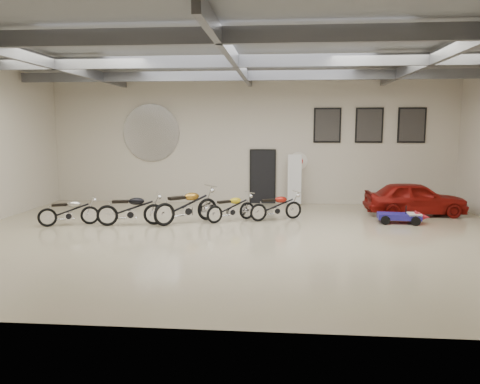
# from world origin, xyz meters

# --- Properties ---
(floor) EXTENTS (16.00, 12.00, 0.01)m
(floor) POSITION_xyz_m (0.00, 0.00, 0.00)
(floor) COLOR tan
(floor) RESTS_ON ground
(ceiling) EXTENTS (16.00, 12.00, 0.01)m
(ceiling) POSITION_xyz_m (0.00, 0.00, 5.00)
(ceiling) COLOR slate
(ceiling) RESTS_ON back_wall
(back_wall) EXTENTS (16.00, 0.02, 5.00)m
(back_wall) POSITION_xyz_m (0.00, 6.00, 2.50)
(back_wall) COLOR beige
(back_wall) RESTS_ON floor
(ceiling_beams) EXTENTS (15.80, 11.80, 0.32)m
(ceiling_beams) POSITION_xyz_m (0.00, 0.00, 4.75)
(ceiling_beams) COLOR #5C5D63
(ceiling_beams) RESTS_ON ceiling
(door) EXTENTS (0.92, 0.08, 2.10)m
(door) POSITION_xyz_m (0.50, 5.95, 1.05)
(door) COLOR black
(door) RESTS_ON back_wall
(logo_plaque) EXTENTS (2.30, 0.06, 1.16)m
(logo_plaque) POSITION_xyz_m (-4.00, 5.95, 2.80)
(logo_plaque) COLOR silver
(logo_plaque) RESTS_ON back_wall
(poster_left) EXTENTS (1.05, 0.08, 1.35)m
(poster_left) POSITION_xyz_m (3.00, 5.96, 3.10)
(poster_left) COLOR black
(poster_left) RESTS_ON back_wall
(poster_mid) EXTENTS (1.05, 0.08, 1.35)m
(poster_mid) POSITION_xyz_m (4.60, 5.96, 3.10)
(poster_mid) COLOR black
(poster_mid) RESTS_ON back_wall
(poster_right) EXTENTS (1.05, 0.08, 1.35)m
(poster_right) POSITION_xyz_m (6.20, 5.96, 3.10)
(poster_right) COLOR black
(poster_right) RESTS_ON back_wall
(oil_sign) EXTENTS (0.72, 0.10, 0.72)m
(oil_sign) POSITION_xyz_m (1.90, 5.95, 1.70)
(oil_sign) COLOR white
(oil_sign) RESTS_ON back_wall
(banner_stand) EXTENTS (0.56, 0.31, 1.95)m
(banner_stand) POSITION_xyz_m (1.76, 5.50, 0.97)
(banner_stand) COLOR white
(banner_stand) RESTS_ON floor
(motorcycle_silver) EXTENTS (1.85, 1.19, 0.92)m
(motorcycle_silver) POSITION_xyz_m (-5.31, 1.10, 0.46)
(motorcycle_silver) COLOR silver
(motorcycle_silver) RESTS_ON floor
(motorcycle_black) EXTENTS (2.12, 1.06, 1.05)m
(motorcycle_black) POSITION_xyz_m (-3.41, 1.28, 0.53)
(motorcycle_black) COLOR silver
(motorcycle_black) RESTS_ON floor
(motorcycle_gold) EXTENTS (2.13, 2.01, 1.16)m
(motorcycle_gold) POSITION_xyz_m (-1.76, 1.80, 0.58)
(motorcycle_gold) COLOR silver
(motorcycle_gold) RESTS_ON floor
(motorcycle_yellow) EXTENTS (1.73, 1.54, 0.92)m
(motorcycle_yellow) POSITION_xyz_m (-0.37, 2.19, 0.46)
(motorcycle_yellow) COLOR silver
(motorcycle_yellow) RESTS_ON floor
(motorcycle_red) EXTENTS (1.86, 1.28, 0.94)m
(motorcycle_red) POSITION_xyz_m (1.08, 2.52, 0.47)
(motorcycle_red) COLOR silver
(motorcycle_red) RESTS_ON floor
(go_kart) EXTENTS (1.67, 0.85, 0.58)m
(go_kart) POSITION_xyz_m (5.11, 2.33, 0.29)
(go_kart) COLOR navy
(go_kart) RESTS_ON floor
(vintage_car) EXTENTS (1.53, 3.47, 1.16)m
(vintage_car) POSITION_xyz_m (5.87, 3.86, 0.58)
(vintage_car) COLOR maroon
(vintage_car) RESTS_ON floor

